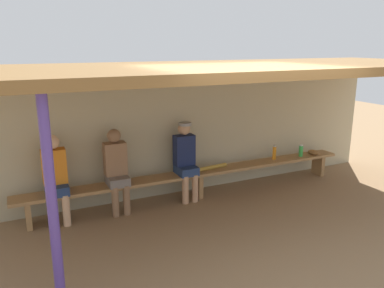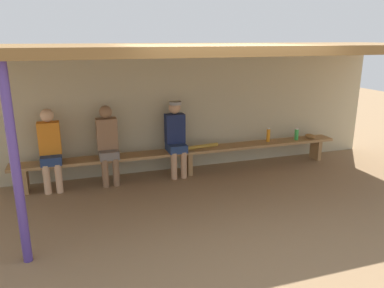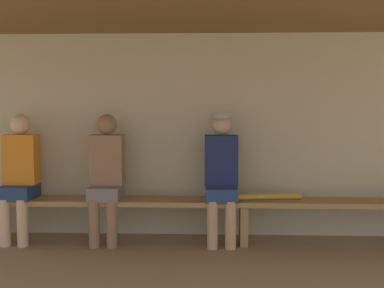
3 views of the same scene
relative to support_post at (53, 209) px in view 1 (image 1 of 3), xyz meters
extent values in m
plane|color=#8C6D4C|center=(2.56, 0.55, -1.10)|extent=(24.00, 24.00, 0.00)
cube|color=#B7AD8C|center=(2.56, 2.55, 0.00)|extent=(8.00, 0.20, 2.20)
cube|color=brown|center=(2.56, 1.25, 1.16)|extent=(8.00, 2.80, 0.12)
cylinder|color=#4C388C|center=(0.00, 0.00, 0.00)|extent=(0.10, 0.10, 2.20)
cube|color=#9E7547|center=(2.56, 2.10, -0.67)|extent=(6.00, 0.36, 0.05)
cube|color=#9E7547|center=(-0.19, 2.10, -0.90)|extent=(0.08, 0.29, 0.41)
cube|color=#9E7547|center=(2.56, 2.10, -0.90)|extent=(0.08, 0.29, 0.41)
cube|color=#9E7547|center=(5.31, 2.10, -0.90)|extent=(0.08, 0.29, 0.41)
cube|color=navy|center=(2.33, 2.08, -0.57)|extent=(0.32, 0.40, 0.14)
cylinder|color=tan|center=(2.24, 1.92, -0.86)|extent=(0.11, 0.11, 0.48)
cylinder|color=tan|center=(2.42, 1.92, -0.86)|extent=(0.11, 0.11, 0.48)
cube|color=#19234C|center=(2.33, 2.16, -0.24)|extent=(0.34, 0.20, 0.52)
sphere|color=tan|center=(2.33, 2.16, 0.13)|extent=(0.21, 0.21, 0.21)
cylinder|color=gray|center=(2.33, 2.12, 0.22)|extent=(0.21, 0.21, 0.05)
cube|color=slate|center=(1.14, 2.08, -0.57)|extent=(0.32, 0.40, 0.14)
cylinder|color=#8C6647|center=(1.05, 1.92, -0.86)|extent=(0.11, 0.11, 0.48)
cylinder|color=#8C6647|center=(1.23, 1.92, -0.86)|extent=(0.11, 0.11, 0.48)
cube|color=#8C6647|center=(1.14, 2.16, -0.24)|extent=(0.34, 0.20, 0.52)
sphere|color=#8C6647|center=(1.14, 2.16, 0.13)|extent=(0.21, 0.21, 0.21)
cube|color=navy|center=(0.23, 2.08, -0.57)|extent=(0.32, 0.40, 0.14)
cylinder|color=#DBAD84|center=(0.14, 1.92, -0.86)|extent=(0.11, 0.11, 0.48)
cylinder|color=#DBAD84|center=(0.32, 1.92, -0.86)|extent=(0.11, 0.11, 0.48)
cube|color=orange|center=(0.23, 2.16, -0.24)|extent=(0.34, 0.20, 0.52)
sphere|color=#DBAD84|center=(0.23, 2.16, 0.13)|extent=(0.21, 0.21, 0.21)
cylinder|color=orange|center=(4.21, 2.14, -0.52)|extent=(0.07, 0.07, 0.25)
cylinder|color=white|center=(4.21, 2.14, -0.38)|extent=(0.05, 0.05, 0.02)
cylinder|color=green|center=(4.80, 2.07, -0.53)|extent=(0.08, 0.08, 0.21)
cylinder|color=white|center=(4.80, 2.07, -0.42)|extent=(0.06, 0.06, 0.02)
ellipsoid|color=olive|center=(5.12, 2.07, -0.60)|extent=(0.18, 0.25, 0.09)
cylinder|color=#B28C33|center=(2.71, 2.10, -0.61)|extent=(0.89, 0.17, 0.07)
camera|label=1|loc=(-0.25, -3.59, 1.50)|focal=36.08mm
camera|label=2|loc=(0.60, -4.06, 1.31)|focal=34.88mm
camera|label=3|loc=(2.22, -2.77, 0.31)|focal=44.86mm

